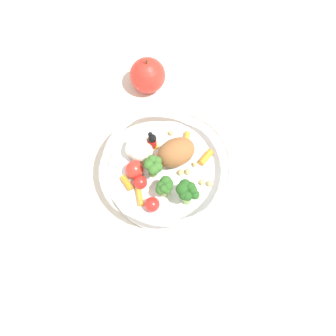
{
  "coord_description": "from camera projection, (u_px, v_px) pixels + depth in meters",
  "views": [
    {
      "loc": [
        0.19,
        0.27,
        0.73
      ],
      "look_at": [
        0.01,
        -0.01,
        0.03
      ],
      "focal_mm": 46.67,
      "sensor_mm": 36.0,
      "label": 1
    }
  ],
  "objects": [
    {
      "name": "ground_plane",
      "position": [
        175.0,
        179.0,
        0.8
      ],
      "size": [
        2.4,
        2.4,
        0.0
      ],
      "primitive_type": "plane",
      "color": "silver"
    },
    {
      "name": "food_container",
      "position": [
        165.0,
        166.0,
        0.78
      ],
      "size": [
        0.23,
        0.23,
        0.07
      ],
      "color": "white",
      "rests_on": "ground_plane"
    },
    {
      "name": "loose_apple",
      "position": [
        148.0,
        75.0,
        0.86
      ],
      "size": [
        0.07,
        0.07,
        0.08
      ],
      "color": "red",
      "rests_on": "ground_plane"
    }
  ]
}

